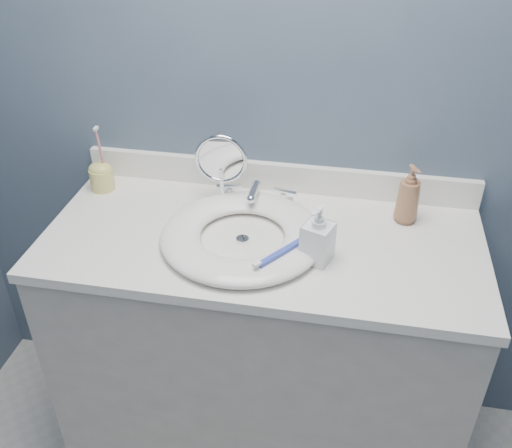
% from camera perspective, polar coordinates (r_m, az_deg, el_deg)
% --- Properties ---
extents(back_wall, '(2.20, 0.02, 2.40)m').
position_cam_1_polar(back_wall, '(1.68, 2.40, 13.17)').
color(back_wall, '#445467').
rests_on(back_wall, ground).
extents(vanity_cabinet, '(1.20, 0.55, 0.85)m').
position_cam_1_polar(vanity_cabinet, '(1.88, 0.55, -12.62)').
color(vanity_cabinet, beige).
rests_on(vanity_cabinet, ground).
extents(countertop, '(1.22, 0.57, 0.03)m').
position_cam_1_polar(countertop, '(1.59, 0.63, -1.69)').
color(countertop, white).
rests_on(countertop, vanity_cabinet).
extents(backsplash, '(1.22, 0.02, 0.09)m').
position_cam_1_polar(backsplash, '(1.78, 2.14, 4.74)').
color(backsplash, white).
rests_on(backsplash, countertop).
extents(basin, '(0.45, 0.45, 0.04)m').
position_cam_1_polar(basin, '(1.56, -1.37, -1.11)').
color(basin, white).
rests_on(basin, countertop).
extents(drain, '(0.04, 0.04, 0.01)m').
position_cam_1_polar(drain, '(1.57, -1.36, -1.56)').
color(drain, silver).
rests_on(drain, countertop).
extents(faucet, '(0.25, 0.13, 0.07)m').
position_cam_1_polar(faucet, '(1.72, -0.02, 2.85)').
color(faucet, silver).
rests_on(faucet, countertop).
extents(makeup_mirror, '(0.16, 0.09, 0.23)m').
position_cam_1_polar(makeup_mirror, '(1.67, -3.50, 5.68)').
color(makeup_mirror, silver).
rests_on(makeup_mirror, countertop).
extents(soap_bottle_amber, '(0.09, 0.09, 0.18)m').
position_cam_1_polar(soap_bottle_amber, '(1.66, 15.03, 2.90)').
color(soap_bottle_amber, '#956443').
rests_on(soap_bottle_amber, countertop).
extents(soap_bottle_clear, '(0.09, 0.10, 0.16)m').
position_cam_1_polar(soap_bottle_clear, '(1.46, 6.22, -0.98)').
color(soap_bottle_clear, white).
rests_on(soap_bottle_clear, countertop).
extents(toothbrush_holder, '(0.07, 0.07, 0.21)m').
position_cam_1_polar(toothbrush_holder, '(1.85, -15.20, 4.75)').
color(toothbrush_holder, '#D7CB6B').
rests_on(toothbrush_holder, countertop).
extents(toothbrush_lying, '(0.11, 0.15, 0.02)m').
position_cam_1_polar(toothbrush_lying, '(1.45, 2.33, -2.98)').
color(toothbrush_lying, '#3246B4').
rests_on(toothbrush_lying, basin).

